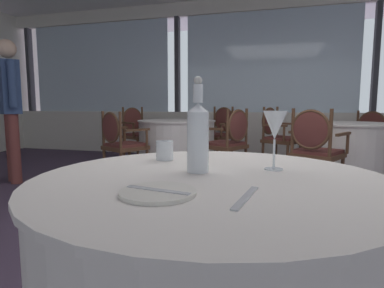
% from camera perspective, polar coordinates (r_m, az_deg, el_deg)
% --- Properties ---
extents(ground_plane, '(14.31, 14.31, 0.00)m').
position_cam_1_polar(ground_plane, '(2.57, 9.41, -15.50)').
color(ground_plane, '#47384C').
extents(window_wall_far, '(11.01, 0.14, 2.91)m').
position_cam_1_polar(window_wall_far, '(6.05, 13.42, 8.47)').
color(window_wall_far, silver).
rests_on(window_wall_far, ground_plane).
extents(foreground_table, '(1.12, 1.12, 0.75)m').
position_cam_1_polar(foreground_table, '(1.15, 3.47, -24.39)').
color(foreground_table, white).
rests_on(foreground_table, ground_plane).
extents(side_plate, '(0.20, 0.20, 0.01)m').
position_cam_1_polar(side_plate, '(0.81, -6.16, -8.59)').
color(side_plate, silver).
rests_on(side_plate, foreground_table).
extents(butter_knife, '(0.18, 0.05, 0.00)m').
position_cam_1_polar(butter_knife, '(0.81, -6.16, -8.24)').
color(butter_knife, silver).
rests_on(butter_knife, foreground_table).
extents(dinner_fork, '(0.05, 0.21, 0.00)m').
position_cam_1_polar(dinner_fork, '(0.79, 9.59, -9.41)').
color(dinner_fork, silver).
rests_on(dinner_fork, foreground_table).
extents(water_bottle, '(0.07, 0.07, 0.32)m').
position_cam_1_polar(water_bottle, '(1.05, 1.06, 1.68)').
color(water_bottle, white).
rests_on(water_bottle, foreground_table).
extents(wine_glass, '(0.08, 0.08, 0.20)m').
position_cam_1_polar(wine_glass, '(1.13, 14.62, 3.06)').
color(wine_glass, white).
rests_on(wine_glass, foreground_table).
extents(water_tumbler, '(0.07, 0.07, 0.08)m').
position_cam_1_polar(water_tumbler, '(1.30, -4.91, -1.17)').
color(water_tumbler, white).
rests_on(water_tumbler, foreground_table).
extents(background_table_0, '(1.13, 1.13, 0.75)m').
position_cam_1_polar(background_table_0, '(4.58, 25.81, -1.28)').
color(background_table_0, white).
rests_on(background_table_0, ground_plane).
extents(dining_chair_0_0, '(0.65, 0.62, 0.90)m').
position_cam_1_polar(dining_chair_0_0, '(5.51, 29.07, 1.34)').
color(dining_chair_0_0, brown).
rests_on(dining_chair_0_0, ground_plane).
extents(dining_chair_0_1, '(0.62, 0.65, 0.96)m').
position_cam_1_polar(dining_chair_0_1, '(4.95, 14.94, 1.93)').
color(dining_chair_0_1, brown).
rests_on(dining_chair_0_1, ground_plane).
extents(dining_chair_0_2, '(0.65, 0.62, 0.94)m').
position_cam_1_polar(dining_chair_0_2, '(3.63, 21.11, -0.21)').
color(dining_chair_0_2, brown).
rests_on(dining_chair_0_2, ground_plane).
extents(background_table_2, '(1.17, 1.17, 0.75)m').
position_cam_1_polar(background_table_2, '(4.86, -2.74, -0.16)').
color(background_table_2, white).
rests_on(background_table_2, ground_plane).
extents(dining_chair_2_0, '(0.65, 0.62, 0.96)m').
position_cam_1_polar(dining_chair_2_0, '(5.58, 4.88, 2.57)').
color(dining_chair_2_0, brown).
rests_on(dining_chair_2_0, ground_plane).
extents(dining_chair_2_1, '(0.62, 0.65, 0.95)m').
position_cam_1_polar(dining_chair_2_1, '(5.62, -9.82, 2.55)').
color(dining_chair_2_1, brown).
rests_on(dining_chair_2_1, ground_plane).
extents(dining_chair_2_2, '(0.65, 0.62, 0.90)m').
position_cam_1_polar(dining_chair_2_2, '(4.22, -12.79, 0.69)').
color(dining_chair_2_2, brown).
rests_on(dining_chair_2_2, ground_plane).
extents(dining_chair_2_3, '(0.62, 0.65, 0.94)m').
position_cam_1_polar(dining_chair_2_3, '(4.16, 6.78, 1.02)').
color(dining_chair_2_3, brown).
rests_on(dining_chair_2_3, ground_plane).
extents(diner_person_0, '(0.45, 0.37, 1.78)m').
position_cam_1_polar(diner_person_0, '(4.60, -29.80, 6.62)').
color(diner_person_0, brown).
rests_on(diner_person_0, ground_plane).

